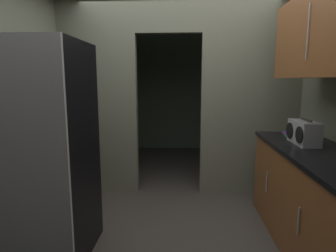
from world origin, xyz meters
TOP-DOWN VIEW (x-y plane):
  - ground at (0.00, 0.00)m, footprint 20.00×20.00m
  - kitchen_partition at (0.03, 1.23)m, footprint 3.15×0.12m
  - adjoining_room_shell at (0.00, 2.97)m, footprint 3.15×2.57m
  - refrigerator at (-1.15, -0.27)m, footprint 0.82×0.78m
  - lower_cabinet_run at (1.25, -0.11)m, footprint 0.64×1.88m
  - upper_cabinet_counterside at (1.25, -0.11)m, footprint 0.36×1.69m
  - boombox at (1.22, 0.18)m, footprint 0.18×0.40m
  - book_stack at (1.23, 0.54)m, footprint 0.15×0.16m

SIDE VIEW (x-z plane):
  - ground at x=0.00m, z-range 0.00..0.00m
  - lower_cabinet_run at x=1.25m, z-range 0.00..0.92m
  - refrigerator at x=-1.15m, z-range 0.00..1.84m
  - book_stack at x=1.23m, z-range 0.92..0.98m
  - boombox at x=1.22m, z-range 0.90..1.15m
  - adjoining_room_shell at x=0.00m, z-range 0.00..2.75m
  - kitchen_partition at x=0.03m, z-range 0.08..2.83m
  - upper_cabinet_counterside at x=1.25m, z-range 1.54..2.27m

